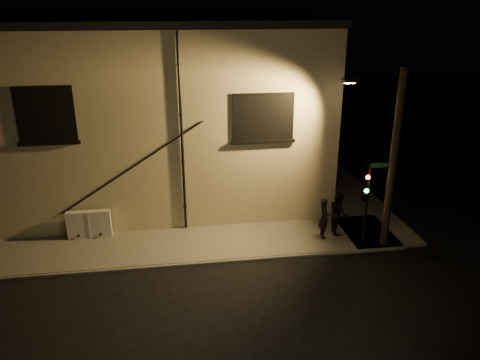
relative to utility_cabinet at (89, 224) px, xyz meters
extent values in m
plane|color=black|center=(5.85, -2.70, -0.71)|extent=(90.00, 90.00, 0.00)
cube|color=#5D5B54|center=(2.85, -1.20, -0.65)|extent=(20.00, 3.00, 0.12)
cube|color=#5D5B54|center=(12.35, 5.30, -0.65)|extent=(3.00, 16.00, 0.12)
cube|color=tan|center=(2.85, 6.30, 3.54)|extent=(16.00, 12.00, 8.50)
cube|color=black|center=(2.85, 6.30, 7.94)|extent=(16.20, 12.20, 0.30)
cube|color=black|center=(-1.15, 0.28, 4.69)|extent=(2.20, 0.10, 2.20)
cube|color=black|center=(-1.15, 0.29, 4.69)|extent=(1.98, 0.05, 1.98)
cube|color=black|center=(7.45, 0.28, 4.29)|extent=(2.60, 0.10, 2.00)
cube|color=#A5B28C|center=(7.45, 0.29, 4.29)|extent=(2.38, 0.05, 1.78)
cylinder|color=black|center=(4.05, 0.22, 3.60)|extent=(0.11, 0.11, 8.30)
cylinder|color=black|center=(1.85, 0.25, 2.29)|extent=(5.96, 0.04, 3.75)
cylinder|color=black|center=(1.97, 0.25, 2.35)|extent=(5.96, 0.04, 3.75)
cube|color=beige|center=(0.00, 0.00, 0.00)|extent=(1.81, 0.30, 1.19)
imported|color=black|center=(9.78, -1.43, 0.28)|extent=(0.44, 0.65, 1.75)
imported|color=black|center=(10.52, -1.12, 0.33)|extent=(0.79, 0.97, 1.85)
cylinder|color=black|center=(11.21, -2.30, 1.09)|extent=(0.12, 0.12, 3.37)
imported|color=black|center=(10.99, -2.42, 1.80)|extent=(0.88, 2.07, 0.82)
sphere|color=#FF140C|center=(11.01, -2.60, 2.47)|extent=(0.17, 0.17, 0.17)
sphere|color=#14FF3F|center=(11.01, -2.60, 1.90)|extent=(0.17, 0.17, 0.17)
cube|color=#0C4C1E|center=(11.56, -2.30, 2.82)|extent=(0.70, 0.03, 0.18)
cylinder|color=black|center=(12.08, -2.36, 2.93)|extent=(0.30, 0.30, 7.29)
cylinder|color=black|center=(11.28, -1.81, 6.07)|extent=(1.85, 1.01, 0.10)
cube|color=black|center=(10.48, -1.26, 5.97)|extent=(0.55, 0.28, 0.18)
cube|color=#FFC672|center=(10.48, -1.26, 5.87)|extent=(0.42, 0.20, 0.04)
camera|label=1|loc=(3.67, -18.47, 8.75)|focal=35.00mm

